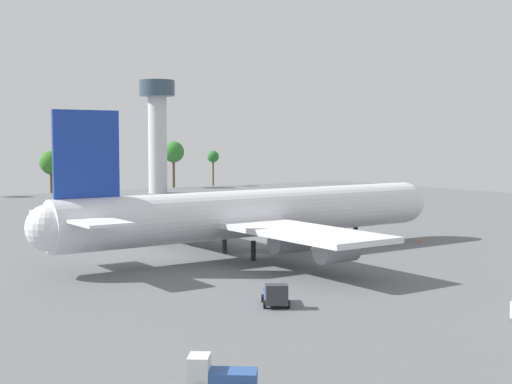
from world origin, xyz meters
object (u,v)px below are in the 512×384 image
object	(u,v)px
baggage_tug	(218,376)
control_tower	(157,124)
cargo_airplane	(255,214)
catering_truck	(276,295)
safety_cone_nose	(420,239)

from	to	relation	value
baggage_tug	control_tower	bearing A→B (deg)	64.09
cargo_airplane	catering_truck	xyz separation A→B (m)	(-16.43, -27.25, -4.87)
safety_cone_nose	cargo_airplane	bearing A→B (deg)	172.61
catering_truck	baggage_tug	world-z (taller)	baggage_tug
safety_cone_nose	control_tower	world-z (taller)	control_tower
cargo_airplane	baggage_tug	distance (m)	56.79
cargo_airplane	safety_cone_nose	xyz separation A→B (m)	(30.10, -3.91, -5.65)
catering_truck	control_tower	bearing A→B (deg)	67.18
cargo_airplane	baggage_tug	bearing A→B (deg)	-127.29
control_tower	safety_cone_nose	bearing A→B (deg)	-96.36
cargo_airplane	catering_truck	world-z (taller)	cargo_airplane
catering_truck	safety_cone_nose	size ratio (longest dim) A/B	7.52
baggage_tug	safety_cone_nose	bearing A→B (deg)	32.56
cargo_airplane	catering_truck	bearing A→B (deg)	-121.09
safety_cone_nose	baggage_tug	bearing A→B (deg)	-147.44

